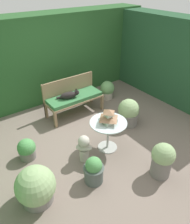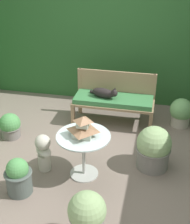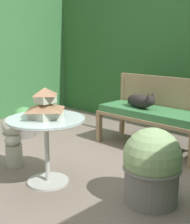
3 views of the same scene
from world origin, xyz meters
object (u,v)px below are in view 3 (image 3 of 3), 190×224
Objects in this scene: patio_table at (46,132)px; potted_plant_bench_left at (24,122)px; cat at (140,101)px; pagoda_birdhouse at (45,105)px; garden_bust at (13,139)px; potted_plant_patio_mid at (152,167)px; garden_bench at (152,115)px.

patio_table is 1.69× the size of potted_plant_bench_left.
pagoda_birdhouse reaches higher than cat.
cat reaches higher than garden_bust.
pagoda_birdhouse is 0.51× the size of potted_plant_patio_mid.
pagoda_birdhouse is at bearing -25.54° from potted_plant_bench_left.
garden_bench is 1.54m from pagoda_birdhouse.
patio_table is at bearing -25.54° from potted_plant_bench_left.
cat is 0.72× the size of patio_table.
patio_table is 1.28× the size of garden_bust.
potted_plant_patio_mid is (2.32, -0.30, 0.11)m from potted_plant_bench_left.
garden_bench is 2.19× the size of potted_plant_patio_mid.
cat is 1.60m from garden_bust.
patio_table is 1.00m from potted_plant_patio_mid.
patio_table is 1.13× the size of potted_plant_patio_mid.
cat reaches higher than potted_plant_bench_left.
pagoda_birdhouse is 0.72m from garden_bust.
cat is 1.44m from potted_plant_patio_mid.
potted_plant_patio_mid is (0.75, -1.12, -0.12)m from garden_bench.
garden_bench is 4.28× the size of pagoda_birdhouse.
garden_bench is at bearing 29.11° from cat.
pagoda_birdhouse is 0.58× the size of garden_bust.
cat is at bearing 89.93° from pagoda_birdhouse.
garden_bench is 1.36m from potted_plant_patio_mid.
potted_plant_bench_left is 0.66× the size of potted_plant_patio_mid.
potted_plant_bench_left is at bearing 172.71° from potted_plant_patio_mid.
cat is at bearing 28.89° from potted_plant_bench_left.
patio_table is at bearing -157.43° from potted_plant_patio_mid.
pagoda_birdhouse reaches higher than potted_plant_bench_left.
potted_plant_bench_left is at bearing -137.92° from cat.
potted_plant_patio_mid reaches higher than garden_bench.
garden_bust is at bearing -115.71° from garden_bench.
patio_table is at bearing -76.89° from cat.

